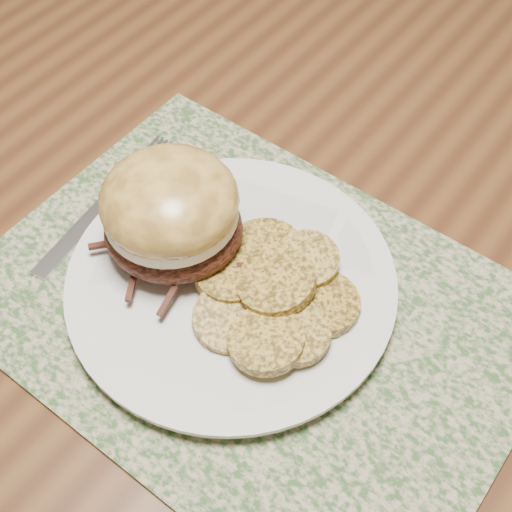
{
  "coord_description": "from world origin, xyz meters",
  "views": [
    {
      "loc": [
        0.48,
        -0.4,
        1.26
      ],
      "look_at": [
        0.27,
        -0.13,
        0.79
      ],
      "focal_mm": 50.0,
      "sensor_mm": 36.0,
      "label": 1
    }
  ],
  "objects_px": {
    "dinner_plate": "(231,283)",
    "fork": "(107,202)",
    "dining_table": "(137,133)",
    "pork_sandwich": "(171,212)"
  },
  "relations": [
    {
      "from": "dining_table",
      "to": "pork_sandwich",
      "type": "distance_m",
      "value": 0.29
    },
    {
      "from": "fork",
      "to": "pork_sandwich",
      "type": "bearing_deg",
      "value": -11.01
    },
    {
      "from": "dinner_plate",
      "to": "fork",
      "type": "height_order",
      "value": "dinner_plate"
    },
    {
      "from": "dinner_plate",
      "to": "pork_sandwich",
      "type": "bearing_deg",
      "value": -178.49
    },
    {
      "from": "dining_table",
      "to": "fork",
      "type": "xyz_separation_m",
      "value": [
        0.11,
        -0.14,
        0.09
      ]
    },
    {
      "from": "dining_table",
      "to": "dinner_plate",
      "type": "bearing_deg",
      "value": -29.51
    },
    {
      "from": "dinner_plate",
      "to": "fork",
      "type": "relative_size",
      "value": 1.35
    },
    {
      "from": "pork_sandwich",
      "to": "fork",
      "type": "distance_m",
      "value": 0.11
    },
    {
      "from": "pork_sandwich",
      "to": "fork",
      "type": "bearing_deg",
      "value": 153.68
    },
    {
      "from": "fork",
      "to": "dining_table",
      "type": "bearing_deg",
      "value": 120.26
    }
  ]
}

